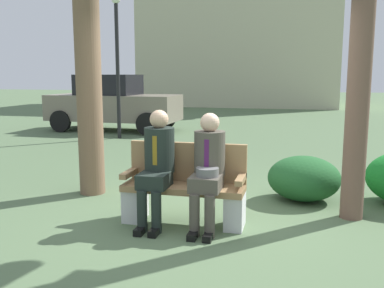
% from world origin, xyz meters
% --- Properties ---
extents(ground_plane, '(80.00, 80.00, 0.00)m').
position_xyz_m(ground_plane, '(0.00, 0.00, 0.00)').
color(ground_plane, '#526A48').
extents(park_bench, '(1.36, 0.44, 0.90)m').
position_xyz_m(park_bench, '(-0.21, -0.08, 0.40)').
color(park_bench, '#99754C').
rests_on(park_bench, ground).
extents(seated_man_left, '(0.34, 0.72, 1.28)m').
position_xyz_m(seated_man_left, '(-0.50, -0.20, 0.72)').
color(seated_man_left, '#1E2823').
rests_on(seated_man_left, ground).
extents(seated_man_right, '(0.34, 0.72, 1.26)m').
position_xyz_m(seated_man_right, '(0.08, -0.21, 0.70)').
color(seated_man_right, '#4C473D').
rests_on(seated_man_right, ground).
extents(shrub_mid_lawn, '(0.96, 0.88, 0.60)m').
position_xyz_m(shrub_mid_lawn, '(1.12, 1.14, 0.30)').
color(shrub_mid_lawn, '#205628').
rests_on(shrub_mid_lawn, ground).
extents(parked_car_near, '(3.94, 1.79, 1.68)m').
position_xyz_m(parked_car_near, '(-4.40, 7.39, 0.84)').
color(parked_car_near, slate).
rests_on(parked_car_near, ground).
extents(street_lamp, '(0.24, 0.24, 3.71)m').
position_xyz_m(street_lamp, '(-3.58, 5.93, 2.26)').
color(street_lamp, black).
rests_on(street_lamp, ground).
extents(building_backdrop, '(10.91, 6.59, 8.65)m').
position_xyz_m(building_backdrop, '(-2.19, 20.20, 4.35)').
color(building_backdrop, '#BFBD9A').
rests_on(building_backdrop, ground).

